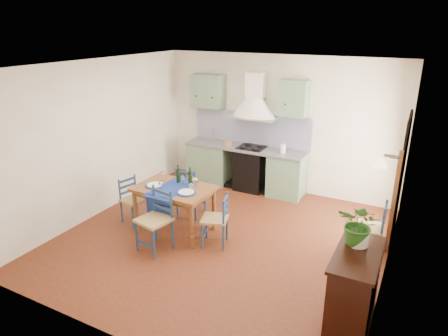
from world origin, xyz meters
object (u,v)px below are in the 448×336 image
Objects in this scene: chair_near at (156,220)px; sideboard at (354,285)px; dining_table at (174,193)px; potted_plant at (360,224)px.

sideboard is at bearing -4.89° from chair_near.
dining_table reaches higher than chair_near.
potted_plant reaches higher than sideboard.
dining_table is 3.17m from potted_plant.
chair_near is 3.06m from potted_plant.
chair_near reaches higher than sideboard.
chair_near is 1.89× the size of potted_plant.
potted_plant reaches higher than chair_near.
sideboard is (3.09, -0.88, -0.20)m from dining_table.
sideboard is at bearing -15.88° from dining_table.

